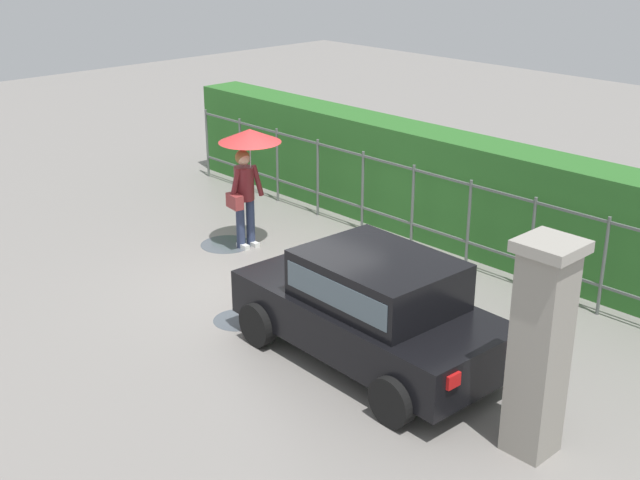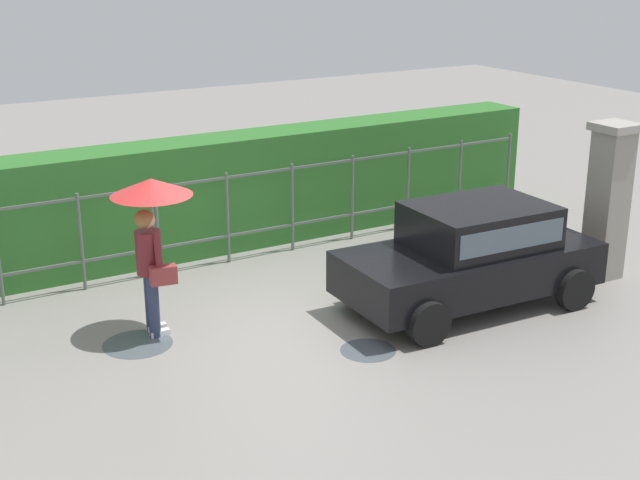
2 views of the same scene
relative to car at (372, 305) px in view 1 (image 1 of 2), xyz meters
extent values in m
plane|color=gray|center=(-2.60, 0.64, -0.80)|extent=(40.00, 40.00, 0.00)
cube|color=black|center=(-0.06, 0.00, -0.22)|extent=(3.76, 1.78, 0.60)
cube|color=black|center=(0.09, 0.00, 0.38)|extent=(1.95, 1.51, 0.60)
cube|color=#4C5B66|center=(0.09, 0.00, 0.40)|extent=(1.80, 1.53, 0.33)
cylinder|color=black|center=(-1.34, -0.79, -0.50)|extent=(0.61, 0.20, 0.60)
cylinder|color=black|center=(-1.28, 0.89, -0.50)|extent=(0.61, 0.20, 0.60)
cylinder|color=black|center=(1.16, -0.88, -0.50)|extent=(0.61, 0.20, 0.60)
cylinder|color=black|center=(1.22, 0.79, -0.50)|extent=(0.61, 0.20, 0.60)
cube|color=red|center=(1.78, -0.62, -0.07)|extent=(0.07, 0.20, 0.16)
cube|color=red|center=(1.82, 0.48, -0.07)|extent=(0.07, 0.20, 0.16)
cylinder|color=#2D3856|center=(-4.26, 1.45, -0.37)|extent=(0.15, 0.15, 0.86)
cylinder|color=#2D3856|center=(-4.29, 1.25, -0.37)|extent=(0.15, 0.15, 0.86)
cube|color=white|center=(-4.20, 1.44, -0.76)|extent=(0.26, 0.10, 0.08)
cube|color=white|center=(-4.23, 1.24, -0.76)|extent=(0.26, 0.10, 0.08)
cylinder|color=maroon|center=(-4.28, 1.35, 0.35)|extent=(0.34, 0.34, 0.58)
sphere|color=#DBAD89|center=(-4.28, 1.35, 0.78)|extent=(0.22, 0.22, 0.22)
sphere|color=olive|center=(-4.31, 1.35, 0.80)|extent=(0.25, 0.25, 0.25)
cylinder|color=maroon|center=(-4.17, 1.55, 0.37)|extent=(0.12, 0.24, 0.56)
cylinder|color=maroon|center=(-4.23, 1.12, 0.37)|extent=(0.12, 0.24, 0.56)
cylinder|color=#B2B2B7|center=(-4.17, 1.41, 0.69)|extent=(0.02, 0.02, 0.77)
cone|color=red|center=(-4.17, 1.41, 1.19)|extent=(1.06, 1.06, 0.22)
cube|color=maroon|center=(-4.20, 1.07, 0.11)|extent=(0.36, 0.21, 0.24)
cube|color=gray|center=(2.50, -0.15, 0.35)|extent=(0.48, 0.48, 2.30)
cube|color=#9E998E|center=(2.50, -0.15, 1.56)|extent=(0.60, 0.60, 0.12)
cylinder|color=#59605B|center=(-8.17, 3.38, -0.05)|extent=(0.05, 0.05, 1.50)
cylinder|color=#59605B|center=(-6.98, 3.38, -0.05)|extent=(0.05, 0.05, 1.50)
cylinder|color=#59605B|center=(-5.79, 3.38, -0.05)|extent=(0.05, 0.05, 1.50)
cylinder|color=#59605B|center=(-4.61, 3.38, -0.05)|extent=(0.05, 0.05, 1.50)
cylinder|color=#59605B|center=(-3.42, 3.38, -0.05)|extent=(0.05, 0.05, 1.50)
cylinder|color=#59605B|center=(-2.24, 3.38, -0.05)|extent=(0.05, 0.05, 1.50)
cylinder|color=#59605B|center=(-1.05, 3.38, -0.05)|extent=(0.05, 0.05, 1.50)
cylinder|color=#59605B|center=(0.13, 3.38, -0.05)|extent=(0.05, 0.05, 1.50)
cylinder|color=#59605B|center=(1.32, 3.38, -0.05)|extent=(0.05, 0.05, 1.50)
cube|color=#59605B|center=(-2.24, 3.38, 0.62)|extent=(11.86, 0.03, 0.04)
cube|color=#59605B|center=(-2.24, 3.38, -0.35)|extent=(11.86, 0.03, 0.04)
cube|color=#2D6B28|center=(-2.24, 4.15, 0.15)|extent=(12.86, 0.90, 1.90)
cylinder|color=#4C545B|center=(-2.10, -0.53, -0.80)|extent=(0.72, 0.72, 0.00)
cylinder|color=#4C545B|center=(-4.58, 1.14, -0.80)|extent=(0.91, 0.91, 0.00)
camera|label=1|loc=(6.41, -6.94, 4.54)|focal=46.40mm
camera|label=2|loc=(-7.82, -9.04, 4.13)|focal=49.56mm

